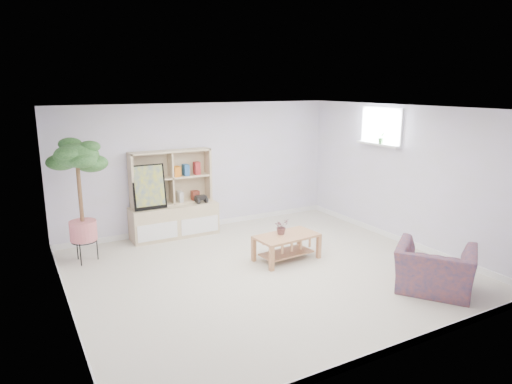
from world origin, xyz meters
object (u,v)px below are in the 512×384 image
coffee_table (286,247)px  floor_tree (81,202)px  armchair (435,266)px  storage_unit (173,194)px

coffee_table → floor_tree: floor_tree is taller
floor_tree → coffee_table: bearing=-27.3°
floor_tree → armchair: size_ratio=1.99×
storage_unit → floor_tree: 1.74m
floor_tree → armchair: floor_tree is taller
storage_unit → armchair: 4.55m
storage_unit → coffee_table: size_ratio=1.58×
storage_unit → coffee_table: (1.17, -1.98, -0.59)m
coffee_table → floor_tree: bearing=147.5°
coffee_table → armchair: armchair is taller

